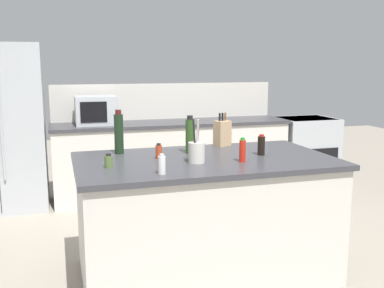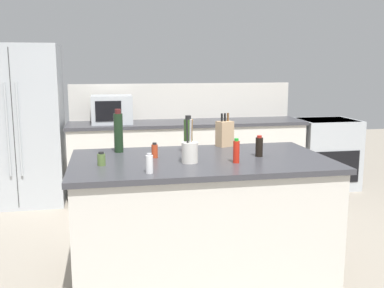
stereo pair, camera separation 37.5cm
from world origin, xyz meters
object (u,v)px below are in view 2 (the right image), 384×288
Objects in this scene: wine_bottle at (118,132)px; spice_jar_paprika at (155,151)px; range_oven at (326,153)px; microwave at (112,109)px; knife_block at (225,133)px; hot_sauce_bottle at (236,151)px; salt_shaker at (149,164)px; soy_sauce_bottle at (259,147)px; olive_oil_bottle at (188,136)px; spice_jar_oregano at (101,159)px; utensil_crock at (190,152)px; refrigerator at (20,125)px.

wine_bottle is 0.40m from spice_jar_paprika.
microwave is (-2.82, 0.00, 0.64)m from range_oven.
spice_jar_paprika is (0.28, -2.11, -0.11)m from microwave.
microwave reaches higher than range_oven.
range_oven is 2.63m from knife_block.
hot_sauce_bottle reaches higher than spice_jar_paprika.
soy_sauce_bottle is at bearing 23.15° from salt_shaker.
spice_jar_paprika is 0.38× the size of olive_oil_bottle.
spice_jar_oregano is (-1.05, -0.56, -0.07)m from knife_block.
salt_shaker reaches higher than spice_jar_oregano.
hot_sauce_bottle is at bearing -5.81° from spice_jar_oregano.
hot_sauce_bottle is (-1.97, -2.40, 0.56)m from range_oven.
salt_shaker is at bearing -163.38° from hot_sauce_bottle.
soy_sauce_bottle is (0.15, -0.47, -0.04)m from knife_block.
range_oven is 3.34m from spice_jar_paprika.
utensil_crock is (0.52, -2.33, -0.09)m from microwave.
hot_sauce_bottle is at bearing -56.62° from olive_oil_bottle.
knife_block is at bearing -61.64° from microwave.
range_oven is at bearing 41.32° from olive_oil_bottle.
wine_bottle reaches higher than spice_jar_oregano.
microwave is at bearing 109.47° from hot_sauce_bottle.
soy_sauce_bottle is 1.68× the size of spice_jar_oregano.
hot_sauce_bottle is (-0.24, -0.19, 0.01)m from soy_sauce_bottle.
microwave reaches higher than soy_sauce_bottle.
microwave reaches higher than hot_sauce_bottle.
wine_bottle is (0.02, -1.83, -0.00)m from microwave.
utensil_crock is at bearing -146.20° from knife_block.
wine_bottle reaches higher than microwave.
hot_sauce_bottle is 0.64m from spice_jar_paprika.
hot_sauce_bottle is at bearing -129.41° from range_oven.
soy_sauce_bottle reaches higher than salt_shaker.
spice_jar_paprika is (-0.80, 0.11, -0.02)m from soy_sauce_bottle.
olive_oil_bottle is at bearing 58.74° from salt_shaker.
knife_block is at bearing -137.27° from range_oven.
knife_block is 1.13m from salt_shaker.
refrigerator reaches higher than wine_bottle.
knife_block is at bearing 82.24° from hot_sauce_bottle.
spice_jar_paprika is at bearing -140.27° from range_oven.
refrigerator is 2.55m from spice_jar_paprika.
soy_sauce_bottle is at bearing -128.05° from range_oven.
utensil_crock reaches higher than range_oven.
utensil_crock reaches higher than hot_sauce_bottle.
olive_oil_bottle is (-0.37, -0.24, 0.03)m from knife_block.
utensil_crock is 2.74× the size of spice_jar_paprika.
refrigerator is 2.62m from olive_oil_bottle.
soy_sauce_bottle is (2.16, -2.26, 0.08)m from refrigerator.
refrigerator is at bearing 120.27° from wine_bottle.
range_oven is at bearing 44.68° from salt_shaker.
knife_block is 0.92m from wine_bottle.
refrigerator is 13.95× the size of salt_shaker.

